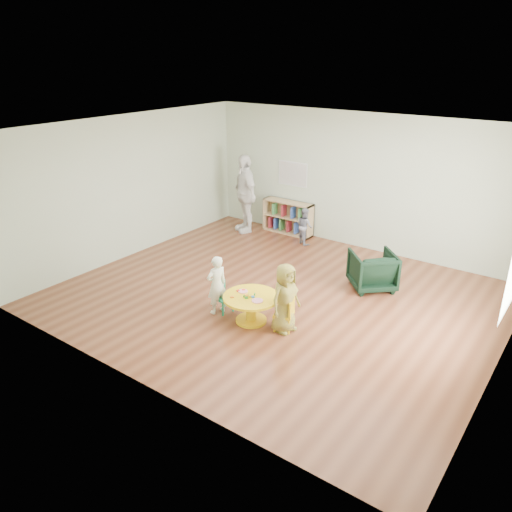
# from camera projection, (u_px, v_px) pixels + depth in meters

# --- Properties ---
(room) EXTENTS (7.10, 7.00, 2.80)m
(room) POSITION_uv_depth(u_px,v_px,m) (280.00, 189.00, 7.81)
(room) COLOR brown
(room) RESTS_ON ground
(activity_table) EXTENTS (0.87, 0.87, 0.48)m
(activity_table) POSITION_uv_depth(u_px,v_px,m) (251.00, 304.00, 7.66)
(activity_table) COLOR yellow
(activity_table) RESTS_ON ground
(kid_chair_left) EXTENTS (0.31, 0.31, 0.50)m
(kid_chair_left) POSITION_uv_depth(u_px,v_px,m) (222.00, 296.00, 7.99)
(kid_chair_left) COLOR #1C9A69
(kid_chair_left) RESTS_ON ground
(kid_chair_right) EXTENTS (0.34, 0.34, 0.51)m
(kid_chair_right) POSITION_uv_depth(u_px,v_px,m) (286.00, 314.00, 7.43)
(kid_chair_right) COLOR yellow
(kid_chair_right) RESTS_ON ground
(bookshelf) EXTENTS (1.20, 0.30, 0.75)m
(bookshelf) POSITION_uv_depth(u_px,v_px,m) (288.00, 217.00, 11.41)
(bookshelf) COLOR tan
(bookshelf) RESTS_ON ground
(alphabet_poster) EXTENTS (0.74, 0.01, 0.54)m
(alphabet_poster) POSITION_uv_depth(u_px,v_px,m) (293.00, 174.00, 11.12)
(alphabet_poster) COLOR white
(alphabet_poster) RESTS_ON ground
(armchair) EXTENTS (1.04, 1.04, 0.68)m
(armchair) POSITION_uv_depth(u_px,v_px,m) (372.00, 270.00, 8.73)
(armchair) COLOR black
(armchair) RESTS_ON ground
(child_left) EXTENTS (0.32, 0.41, 0.97)m
(child_left) POSITION_uv_depth(u_px,v_px,m) (217.00, 285.00, 7.86)
(child_left) COLOR white
(child_left) RESTS_ON ground
(child_right) EXTENTS (0.43, 0.58, 1.07)m
(child_right) POSITION_uv_depth(u_px,v_px,m) (285.00, 298.00, 7.32)
(child_right) COLOR yellow
(child_right) RESTS_ON ground
(toddler) EXTENTS (0.49, 0.46, 0.80)m
(toddler) POSITION_uv_depth(u_px,v_px,m) (305.00, 226.00, 10.74)
(toddler) COLOR #1A2141
(toddler) RESTS_ON ground
(adult_caretaker) EXTENTS (1.12, 0.92, 1.78)m
(adult_caretaker) POSITION_uv_depth(u_px,v_px,m) (245.00, 193.00, 11.32)
(adult_caretaker) COLOR white
(adult_caretaker) RESTS_ON ground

